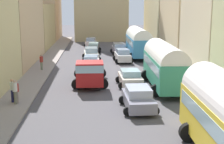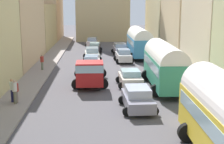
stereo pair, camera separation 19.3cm
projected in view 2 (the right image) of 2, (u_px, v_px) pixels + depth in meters
The scene contains 25 objects.
ground_plane at pixel (108, 70), 35.70m from camera, with size 154.00×154.00×0.00m, color #4F4B50.
sidewalk_left at pixel (41, 70), 35.34m from camera, with size 2.50×70.00×0.14m, color gray.
sidewalk_right at pixel (174, 68), 36.03m from camera, with size 2.50×70.00×0.14m, color #AFA7A0.
building_left_2 at pixel (17, 13), 38.22m from camera, with size 4.13×14.90×12.01m.
building_left_3 at pixel (39, 26), 52.92m from camera, with size 4.02×13.25×7.01m.
building_left_4 at pixel (50, 9), 65.56m from camera, with size 4.14×12.67×12.09m.
building_right_2 at pixel (221, 6), 32.59m from camera, with size 5.27×9.99×13.66m.
building_right_3 at pixel (188, 25), 44.31m from camera, with size 5.46×11.40×8.57m.
building_right_4 at pixel (164, 16), 57.60m from camera, with size 4.55×14.99×10.04m.
distant_church at pixel (102, 1), 63.43m from camera, with size 10.16×7.57×21.50m.
parked_bus_1 at pixel (164, 64), 27.49m from camera, with size 3.31×8.97×3.84m.
parked_bus_2 at pixel (139, 41), 43.87m from camera, with size 3.35×9.36×3.91m.
cargo_truck_0 at pixel (90, 72), 28.46m from camera, with size 3.13×7.33×2.37m.
car_0 at pixel (92, 64), 34.74m from camera, with size 2.31×4.10×1.66m.
car_1 at pixel (92, 54), 41.97m from camera, with size 2.47×4.33×1.58m.
car_2 at pixel (95, 47), 48.26m from camera, with size 2.27×4.14×1.45m.
car_3 at pixel (92, 42), 55.11m from camera, with size 2.38×3.99×1.49m.
car_4 at pixel (138, 98), 22.07m from camera, with size 2.45×4.19×1.57m.
car_5 at pixel (130, 78), 28.54m from camera, with size 2.45×3.76×1.42m.
car_6 at pixel (123, 56), 40.20m from camera, with size 2.35×4.12×1.62m.
car_7 at pixel (120, 49), 46.49m from camera, with size 2.45×4.46×1.56m.
pedestrian_0 at pixel (42, 61), 34.79m from camera, with size 0.41×0.41×1.80m.
pedestrian_1 at pixel (16, 91), 23.14m from camera, with size 0.50×0.50×1.72m.
pedestrian_3 at pixel (15, 91), 22.83m from camera, with size 0.36×0.36×1.90m.
pedestrian_4 at pixel (12, 89), 23.30m from camera, with size 0.48×0.48×1.85m.
Camera 2 is at (-1.31, -7.98, 7.04)m, focal length 52.45 mm.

